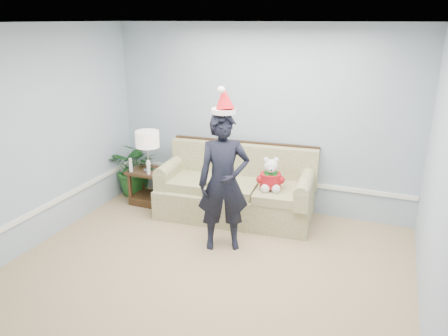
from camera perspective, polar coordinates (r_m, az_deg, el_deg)
The scene contains 10 objects.
room_shell at distance 4.15m, azimuth -5.28°, elevation -0.66°, with size 4.54×5.04×2.74m.
wainscot_trim at distance 5.97m, azimuth -10.15°, elevation -3.89°, with size 4.49×4.99×0.06m.
sofa at distance 6.33m, azimuth 1.62°, elevation -3.08°, with size 2.26×1.10×1.03m.
side_table at distance 6.88m, azimuth -9.73°, elevation -2.86°, with size 0.57×0.48×0.55m.
table_lamp at distance 6.56m, azimuth -9.97°, elevation 3.52°, with size 0.35×0.35×0.63m.
candle_pair at distance 6.62m, azimuth -10.98°, elevation 0.16°, with size 0.36×0.05×0.21m.
houseplant at distance 7.21m, azimuth -11.41°, elevation 0.11°, with size 0.82×0.71×0.91m, color #205B24.
man at distance 5.27m, azimuth -0.05°, elevation -1.92°, with size 0.63×0.41×1.72m, color black.
santa_hat at distance 5.02m, azimuth 0.01°, elevation 8.76°, with size 0.39×0.41×0.33m.
teddy_bear at distance 5.90m, azimuth 6.07°, elevation -1.31°, with size 0.35×0.36×0.46m.
Camera 1 is at (1.77, -3.48, 2.74)m, focal length 35.00 mm.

